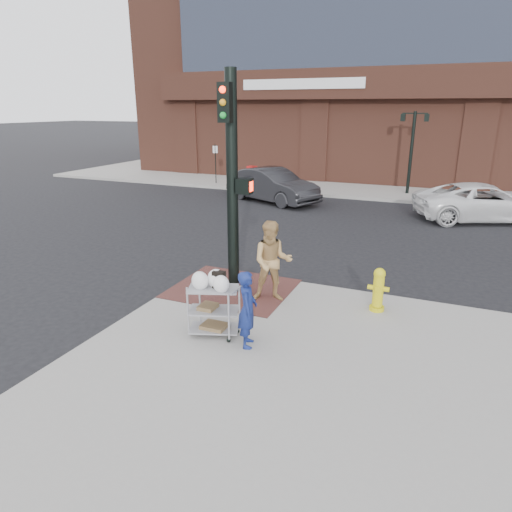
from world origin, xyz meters
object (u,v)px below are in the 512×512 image
at_px(minivan_white, 484,202).
at_px(fire_hydrant, 378,289).
at_px(woman_blue, 247,309).
at_px(lamp_post, 412,144).
at_px(traffic_signal_pole, 233,179).
at_px(pedestrian_tan, 272,262).
at_px(sedan_dark, 272,185).
at_px(utility_cart, 214,306).

xyz_separation_m(minivan_white, fire_hydrant, (-2.48, -10.68, -0.09)).
distance_m(woman_blue, minivan_white, 13.91).
relative_size(lamp_post, traffic_signal_pole, 0.80).
height_order(lamp_post, pedestrian_tan, lamp_post).
distance_m(lamp_post, traffic_signal_pole, 15.43).
distance_m(sedan_dark, utility_cart, 13.76).
bearing_deg(woman_blue, fire_hydrant, -58.22).
xyz_separation_m(traffic_signal_pole, pedestrian_tan, (1.01, -0.12, -1.75)).
distance_m(lamp_post, fire_hydrant, 15.12).
relative_size(sedan_dark, utility_cart, 3.74).
height_order(woman_blue, sedan_dark, woman_blue).
relative_size(sedan_dark, minivan_white, 0.91).
relative_size(minivan_white, utility_cart, 4.09).
bearing_deg(utility_cart, lamp_post, 83.73).
distance_m(lamp_post, utility_cart, 17.52).
bearing_deg(fire_hydrant, utility_cart, -139.38).
bearing_deg(utility_cart, pedestrian_tan, 77.42).
bearing_deg(fire_hydrant, traffic_signal_pole, -175.50).
bearing_deg(woman_blue, sedan_dark, -0.74).
bearing_deg(traffic_signal_pole, minivan_white, 62.09).
relative_size(minivan_white, fire_hydrant, 5.49).
xyz_separation_m(traffic_signal_pole, sedan_dark, (-3.34, 11.10, -2.03)).
xyz_separation_m(lamp_post, sedan_dark, (-5.82, -4.13, -1.82)).
relative_size(lamp_post, fire_hydrant, 4.13).
height_order(minivan_white, utility_cart, minivan_white).
distance_m(utility_cart, fire_hydrant, 3.61).
height_order(traffic_signal_pole, pedestrian_tan, traffic_signal_pole).
xyz_separation_m(utility_cart, fire_hydrant, (2.74, 2.35, -0.09)).
distance_m(minivan_white, utility_cart, 14.04).
distance_m(lamp_post, sedan_dark, 7.36).
relative_size(woman_blue, pedestrian_tan, 0.78).
height_order(lamp_post, traffic_signal_pole, traffic_signal_pole).
xyz_separation_m(lamp_post, woman_blue, (-1.12, -17.47, -1.74)).
height_order(traffic_signal_pole, minivan_white, traffic_signal_pole).
height_order(traffic_signal_pole, sedan_dark, traffic_signal_pole).
bearing_deg(pedestrian_tan, utility_cart, -123.43).
bearing_deg(lamp_post, sedan_dark, -144.66).
relative_size(lamp_post, utility_cart, 3.08).
height_order(utility_cart, fire_hydrant, utility_cart).
bearing_deg(lamp_post, pedestrian_tan, -95.45).
xyz_separation_m(sedan_dark, minivan_white, (9.14, -0.16, -0.06)).
bearing_deg(sedan_dark, lamp_post, -30.81).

